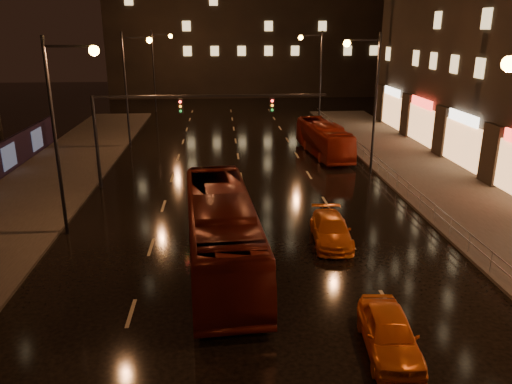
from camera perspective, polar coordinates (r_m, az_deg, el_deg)
The scene contains 9 objects.
ground at distance 34.48m, azimuth -1.56°, elevation 0.86°, with size 140.00×140.00×0.00m, color black.
sidewalk_left at distance 32.04m, azimuth -26.01°, elevation -2.31°, with size 7.00×70.00×0.15m, color #38332D.
sidewalk_right at distance 33.25m, azimuth 22.82°, elevation -1.16°, with size 7.00×70.00×0.15m, color #38332D.
traffic_signal at distance 33.53m, azimuth -10.39°, elevation 8.39°, with size 15.31×0.32×6.20m.
railing_right at distance 34.31m, azimuth 15.87°, elevation 1.62°, with size 0.05×56.00×1.00m.
bus_red at distance 22.35m, azimuth -3.97°, elevation -4.50°, with size 2.84×12.15×3.38m, color #52130B.
bus_curb at distance 42.76m, azimuth 7.74°, elevation 6.02°, with size 2.28×9.76×2.72m, color maroon.
taxi_near at distance 17.74m, azimuth 15.01°, elevation -15.30°, with size 1.66×4.14×1.41m, color orange.
taxi_far at distance 25.42m, azimuth 8.57°, elevation -4.31°, with size 1.83×4.49×1.30m, color orange.
Camera 1 is at (-1.45, -12.86, 10.35)m, focal length 35.00 mm.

